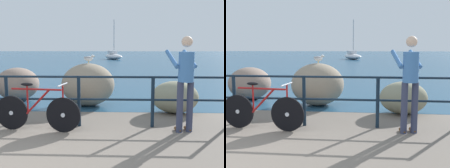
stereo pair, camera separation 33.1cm
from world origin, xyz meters
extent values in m
cube|color=#6B6056|center=(0.00, 20.00, -0.05)|extent=(120.00, 120.00, 0.10)
cube|color=navy|center=(0.00, 48.06, 0.00)|extent=(120.00, 90.00, 0.01)
cylinder|color=black|center=(-0.73, 1.84, 0.51)|extent=(0.07, 0.07, 1.02)
cylinder|color=black|center=(0.73, 1.84, 0.51)|extent=(0.07, 0.07, 1.02)
cylinder|color=black|center=(2.20, 1.84, 0.51)|extent=(0.07, 0.07, 1.02)
cylinder|color=black|center=(0.00, 1.84, 1.00)|extent=(7.33, 0.04, 0.04)
cylinder|color=black|center=(0.00, 1.84, 0.55)|extent=(7.33, 0.04, 0.04)
cylinder|color=black|center=(-0.53, 1.55, 0.33)|extent=(0.66, 0.12, 0.66)
cylinder|color=#B7BCC6|center=(-0.53, 1.55, 0.33)|extent=(0.09, 0.07, 0.08)
cylinder|color=black|center=(0.50, 1.42, 0.33)|extent=(0.66, 0.12, 0.66)
cylinder|color=#B7BCC6|center=(0.50, 1.42, 0.33)|extent=(0.09, 0.07, 0.08)
cylinder|color=maroon|center=(-0.01, 1.49, 0.80)|extent=(0.98, 0.16, 0.04)
cylinder|color=maroon|center=(0.01, 1.49, 0.57)|extent=(0.50, 0.10, 0.50)
cylinder|color=maroon|center=(-0.19, 1.51, 0.59)|extent=(0.03, 0.03, 0.53)
ellipsoid|color=black|center=(-0.19, 1.51, 0.89)|extent=(0.25, 0.13, 0.06)
cylinder|color=maroon|center=(0.50, 1.42, 0.62)|extent=(0.03, 0.03, 0.57)
cylinder|color=#B7BCC6|center=(0.50, 1.42, 0.90)|extent=(0.09, 0.48, 0.03)
cylinder|color=#333851|center=(2.67, 1.51, 0.47)|extent=(0.12, 0.12, 0.95)
ellipsoid|color=#513319|center=(2.65, 1.57, 0.04)|extent=(0.16, 0.28, 0.08)
cylinder|color=#333851|center=(2.86, 1.56, 0.47)|extent=(0.12, 0.12, 0.95)
ellipsoid|color=#513319|center=(2.85, 1.62, 0.04)|extent=(0.16, 0.28, 0.08)
cylinder|color=#3F72B2|center=(2.76, 1.54, 1.23)|extent=(0.28, 0.28, 0.55)
sphere|color=beige|center=(2.76, 1.54, 1.68)|extent=(0.20, 0.20, 0.20)
cylinder|color=#3F72B2|center=(2.53, 1.73, 1.36)|extent=(0.20, 0.52, 0.34)
cylinder|color=#3F72B2|center=(2.88, 1.81, 1.36)|extent=(0.20, 0.52, 0.34)
ellipsoid|color=gray|center=(0.65, 3.84, 0.57)|extent=(1.44, 1.30, 1.15)
ellipsoid|color=gray|center=(-1.56, 4.51, 0.49)|extent=(1.27, 1.24, 0.97)
ellipsoid|color=gray|center=(2.86, 3.08, 0.38)|extent=(1.13, 0.95, 0.77)
cylinder|color=gold|center=(0.67, 3.95, 1.18)|extent=(0.01, 0.01, 0.06)
cylinder|color=gold|center=(0.66, 3.90, 1.18)|extent=(0.01, 0.01, 0.06)
ellipsoid|color=white|center=(0.66, 3.93, 1.27)|extent=(0.28, 0.17, 0.13)
ellipsoid|color=#9E9EA3|center=(0.65, 3.93, 1.30)|extent=(0.26, 0.18, 0.06)
sphere|color=white|center=(0.78, 3.90, 1.34)|extent=(0.08, 0.08, 0.08)
cone|color=gold|center=(0.83, 3.88, 1.34)|extent=(0.05, 0.04, 0.02)
ellipsoid|color=white|center=(0.26, 31.47, 0.36)|extent=(3.10, 4.52, 0.70)
cube|color=silver|center=(0.12, 31.74, 0.89)|extent=(1.29, 1.52, 0.36)
cylinder|color=#B2B2B7|center=(0.34, 31.29, 2.81)|extent=(0.10, 0.10, 4.20)
camera|label=1|loc=(1.63, -3.56, 1.59)|focal=44.41mm
camera|label=2|loc=(1.96, -3.53, 1.59)|focal=44.41mm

